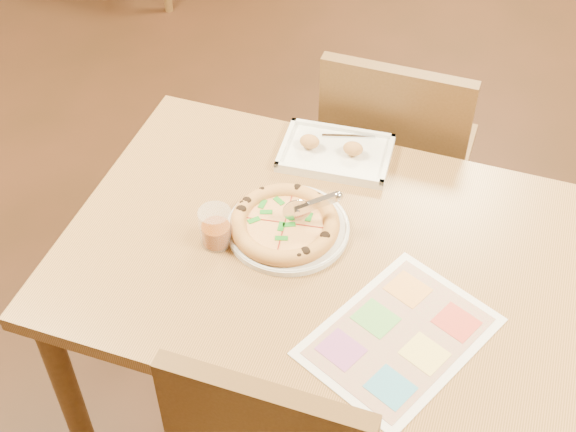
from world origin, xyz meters
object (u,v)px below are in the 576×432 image
(plate, at_px, (288,228))
(pizza_cutter, at_px, (311,205))
(menu, at_px, (400,336))
(chair_far, at_px, (396,146))
(appetizer_tray, at_px, (335,153))
(dining_table, at_px, (339,278))
(pizza, at_px, (285,224))
(glass_tumbler, at_px, (216,229))

(plate, relative_size, pizza_cutter, 2.38)
(pizza_cutter, xyz_separation_m, menu, (0.28, -0.24, -0.08))
(chair_far, height_order, plate, chair_far)
(pizza_cutter, height_order, appetizer_tray, pizza_cutter)
(dining_table, relative_size, pizza_cutter, 10.51)
(plate, relative_size, pizza, 1.12)
(chair_far, bearing_deg, dining_table, 90.00)
(chair_far, height_order, menu, chair_far)
(chair_far, xyz_separation_m, plate, (-0.14, -0.57, 0.16))
(dining_table, height_order, pizza_cutter, pizza_cutter)
(glass_tumbler, height_order, menu, glass_tumbler)
(glass_tumbler, xyz_separation_m, menu, (0.47, -0.13, -0.04))
(pizza_cutter, relative_size, appetizer_tray, 0.41)
(chair_far, relative_size, appetizer_tray, 1.56)
(chair_far, relative_size, pizza, 1.79)
(plate, distance_m, pizza, 0.02)
(appetizer_tray, distance_m, glass_tumbler, 0.42)
(pizza_cutter, xyz_separation_m, appetizer_tray, (-0.02, 0.27, -0.07))
(dining_table, relative_size, appetizer_tray, 4.33)
(plate, height_order, appetizer_tray, appetizer_tray)
(pizza, distance_m, menu, 0.39)
(plate, bearing_deg, appetizer_tray, 84.43)
(appetizer_tray, xyz_separation_m, glass_tumbler, (-0.18, -0.38, 0.03))
(pizza_cutter, relative_size, menu, 0.31)
(appetizer_tray, bearing_deg, dining_table, -70.97)
(appetizer_tray, bearing_deg, plate, -95.57)
(dining_table, bearing_deg, appetizer_tray, 109.03)
(pizza, bearing_deg, pizza_cutter, 29.89)
(pizza, distance_m, pizza_cutter, 0.08)
(plate, bearing_deg, menu, -33.74)
(pizza_cutter, height_order, menu, pizza_cutter)
(chair_far, xyz_separation_m, appetizer_tray, (-0.11, -0.27, 0.17))
(dining_table, distance_m, appetizer_tray, 0.36)
(chair_far, bearing_deg, pizza_cutter, 80.45)
(chair_far, distance_m, pizza, 0.62)
(appetizer_tray, height_order, menu, appetizer_tray)
(dining_table, xyz_separation_m, menu, (0.19, -0.19, 0.09))
(appetizer_tray, height_order, glass_tumbler, glass_tumbler)
(chair_far, height_order, appetizer_tray, chair_far)
(pizza, relative_size, appetizer_tray, 0.87)
(pizza_cutter, relative_size, glass_tumbler, 1.27)
(dining_table, distance_m, chair_far, 0.61)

